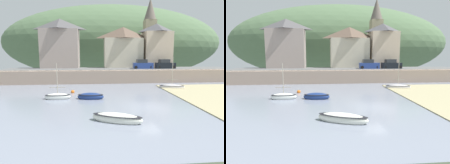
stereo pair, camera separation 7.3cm
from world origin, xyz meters
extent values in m
cube|color=gray|center=(0.00, 0.00, -0.03)|extent=(48.00, 40.00, 0.06)
cube|color=tan|center=(0.00, 17.00, 1.20)|extent=(48.00, 2.40, 2.40)
cube|color=#606060|center=(0.00, 20.70, 2.35)|extent=(48.00, 9.00, 0.10)
ellipsoid|color=#546F4B|center=(1.81, 55.20, 9.32)|extent=(80.00, 44.00, 26.63)
cube|color=#A5948C|center=(-13.11, 25.20, 6.58)|extent=(8.06, 5.14, 8.37)
pyramid|color=#514E50|center=(-13.11, 25.20, 11.92)|extent=(8.36, 5.44, 2.31)
cube|color=beige|center=(0.97, 25.20, 5.67)|extent=(8.56, 4.68, 6.54)
pyramid|color=brown|center=(0.97, 25.20, 10.22)|extent=(8.86, 4.98, 2.54)
cube|color=beige|center=(8.78, 25.20, 6.40)|extent=(6.13, 5.59, 8.01)
pyramid|color=#4F4D50|center=(8.78, 25.20, 11.37)|extent=(6.43, 5.89, 1.93)
cube|color=#9B906D|center=(8.29, 29.20, 8.09)|extent=(2.80, 2.80, 11.39)
cone|color=#665B51|center=(8.29, 29.20, 16.38)|extent=(3.00, 3.00, 5.18)
ellipsoid|color=navy|center=(-6.14, 4.13, 0.27)|extent=(3.36, 1.62, 1.00)
ellipsoid|color=black|center=(-6.14, 4.13, 0.55)|extent=(3.29, 1.59, 0.12)
ellipsoid|color=white|center=(-3.82, -4.22, 0.27)|extent=(4.40, 2.64, 0.99)
ellipsoid|color=black|center=(-3.82, -4.22, 0.54)|extent=(4.31, 2.58, 0.12)
ellipsoid|color=silver|center=(6.79, 10.35, 0.22)|extent=(4.18, 2.00, 0.80)
ellipsoid|color=black|center=(6.79, 10.35, 0.44)|extent=(4.09, 1.96, 0.12)
cylinder|color=#B2A893|center=(6.79, 10.35, 2.83)|extent=(0.09, 0.09, 4.43)
cylinder|color=gray|center=(6.79, 10.35, 1.43)|extent=(1.85, 0.46, 0.07)
ellipsoid|color=white|center=(-10.17, 4.44, 0.26)|extent=(3.17, 1.18, 0.94)
ellipsoid|color=black|center=(-10.17, 4.44, 0.52)|extent=(3.11, 1.16, 0.12)
cylinder|color=#B2A893|center=(-10.17, 4.44, 2.56)|extent=(0.09, 0.09, 3.66)
cylinder|color=gray|center=(-10.17, 4.44, 1.45)|extent=(1.92, 0.12, 0.07)
cube|color=navy|center=(4.60, 20.70, 3.00)|extent=(4.16, 1.85, 1.20)
cube|color=#282D33|center=(4.35, 20.70, 3.95)|extent=(2.15, 1.58, 0.80)
cylinder|color=black|center=(6.25, 21.50, 2.72)|extent=(0.64, 0.22, 0.64)
cylinder|color=black|center=(6.25, 19.90, 2.72)|extent=(0.64, 0.22, 0.64)
cylinder|color=black|center=(2.95, 21.50, 2.72)|extent=(0.64, 0.22, 0.64)
cylinder|color=black|center=(2.95, 19.90, 2.72)|extent=(0.64, 0.22, 0.64)
cube|color=black|center=(9.43, 20.70, 3.00)|extent=(4.16, 1.85, 1.20)
cube|color=#282D33|center=(9.18, 20.70, 3.95)|extent=(2.15, 1.57, 0.80)
cylinder|color=black|center=(11.08, 21.50, 2.72)|extent=(0.64, 0.22, 0.64)
cylinder|color=black|center=(11.08, 19.90, 2.72)|extent=(0.64, 0.22, 0.64)
cylinder|color=black|center=(7.78, 21.50, 2.72)|extent=(0.64, 0.22, 0.64)
cylinder|color=black|center=(7.78, 19.90, 2.72)|extent=(0.64, 0.22, 0.64)
sphere|color=orange|center=(-8.75, 8.08, 0.15)|extent=(0.50, 0.50, 0.50)
camera|label=1|loc=(-5.61, -19.31, 5.58)|focal=30.95mm
camera|label=2|loc=(-5.53, -19.32, 5.58)|focal=30.95mm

